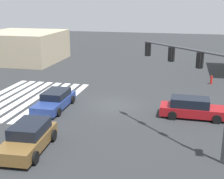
{
  "coord_description": "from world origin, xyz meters",
  "views": [
    {
      "loc": [
        22.9,
        5.32,
        8.11
      ],
      "look_at": [
        0.0,
        0.0,
        1.29
      ],
      "focal_mm": 50.0,
      "sensor_mm": 36.0,
      "label": 1
    }
  ],
  "objects": [
    {
      "name": "crosswalk_markings",
      "position": [
        0.0,
        -7.22,
        0.0
      ],
      "size": [
        10.87,
        7.25,
        0.01
      ],
      "rotation": [
        0.0,
        0.0,
        1.57
      ],
      "color": "silver",
      "rests_on": "ground_plane"
    },
    {
      "name": "car_3",
      "position": [
        8.5,
        -2.78,
        0.71
      ],
      "size": [
        4.54,
        2.35,
        1.49
      ],
      "rotation": [
        0.0,
        0.0,
        0.06
      ],
      "color": "brown",
      "rests_on": "ground_plane"
    },
    {
      "name": "ground_plane",
      "position": [
        0.0,
        0.0,
        0.0
      ],
      "size": [
        112.37,
        112.37,
        0.0
      ],
      "primitive_type": "plane",
      "color": "#2B2D30"
    },
    {
      "name": "car_2",
      "position": [
        1.3,
        6.2,
        0.68
      ],
      "size": [
        1.96,
        4.81,
        1.43
      ],
      "rotation": [
        0.0,
        0.0,
        1.56
      ],
      "color": "maroon",
      "rests_on": "ground_plane"
    },
    {
      "name": "traffic_signal_mast",
      "position": [
        5.86,
        5.86,
        4.31
      ],
      "size": [
        4.88,
        4.88,
        5.75
      ],
      "rotation": [
        0.0,
        0.0,
        -2.36
      ],
      "color": "#47474C",
      "rests_on": "ground_plane"
    },
    {
      "name": "fire_hydrant",
      "position": [
        -8.48,
        8.15,
        0.43
      ],
      "size": [
        0.22,
        0.22,
        0.86
      ],
      "color": "red",
      "rests_on": "ground_plane"
    },
    {
      "name": "corner_building",
      "position": [
        -15.34,
        -15.78,
        1.97
      ],
      "size": [
        9.56,
        9.56,
        3.95
      ],
      "color": "tan",
      "rests_on": "ground_plane"
    },
    {
      "name": "car_1",
      "position": [
        1.68,
        -4.14,
        0.62
      ],
      "size": [
        4.84,
        2.13,
        1.31
      ],
      "rotation": [
        0.0,
        0.0,
        0.01
      ],
      "color": "navy",
      "rests_on": "ground_plane"
    }
  ]
}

